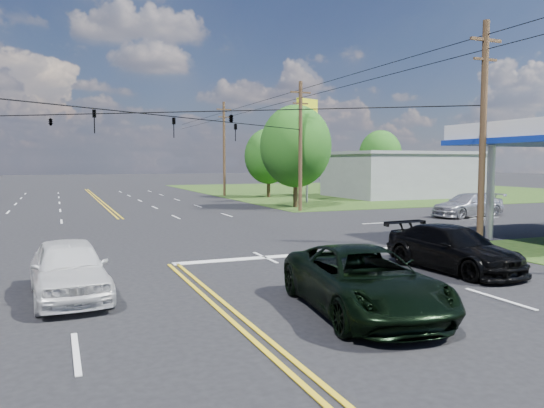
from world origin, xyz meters
name	(u,v)px	position (x,y,z in m)	size (l,w,h in m)	color
ground	(140,236)	(0.00, 12.00, 0.00)	(280.00, 280.00, 0.00)	black
grass_ne	(378,190)	(35.00, 44.00, 0.00)	(46.00, 48.00, 0.03)	#1A3912
stop_bar	(301,255)	(5.00, 4.00, 0.00)	(10.00, 0.50, 0.02)	silver
retail_ne	(402,176)	(30.00, 32.00, 2.20)	(14.00, 10.00, 4.40)	slate
pole_se	(483,131)	(13.00, 3.00, 4.92)	(1.60, 0.28, 9.50)	#3F261A
pole_ne	(300,144)	(13.00, 21.00, 4.92)	(1.60, 0.28, 9.50)	#3F261A
pole_right_far	(224,148)	(13.00, 40.00, 5.17)	(1.60, 0.28, 10.00)	#3F261A
span_wire_signals	(137,113)	(0.00, 12.00, 6.00)	(26.00, 18.00, 1.13)	black
power_lines	(142,50)	(0.00, 10.00, 8.60)	(26.04, 100.00, 0.64)	black
tree_right_a	(296,146)	(14.00, 24.00, 4.87)	(5.70, 5.70, 8.18)	#3F261A
tree_right_b	(269,156)	(16.50, 36.00, 4.22)	(4.94, 4.94, 7.09)	#3F261A
tree_far_r	(380,155)	(34.00, 42.00, 4.54)	(5.32, 5.32, 7.63)	#3F261A
pickup_dkgreen	(363,281)	(3.00, -3.71, 0.78)	(2.60, 5.64, 1.57)	black
suv_black	(453,248)	(8.47, -0.54, 0.75)	(2.09, 5.14, 1.49)	black
pickup_white	(69,269)	(-3.50, 0.47, 0.79)	(1.87, 4.64, 1.58)	silver
sedan_far	(468,205)	(21.49, 13.00, 0.78)	(2.18, 5.36, 1.55)	#ADADB2
polesign_ne	(307,120)	(17.00, 28.08, 7.30)	(2.43, 1.19, 9.19)	#A5A5AA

